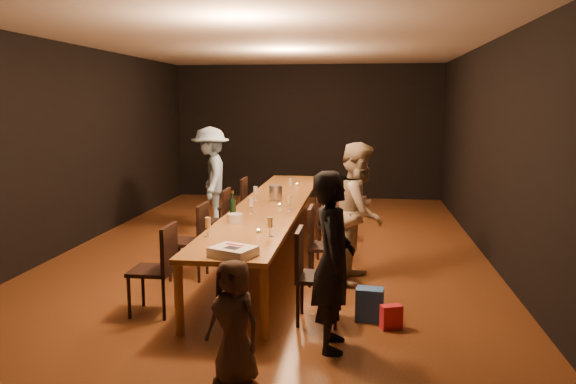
# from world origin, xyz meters

# --- Properties ---
(ground) EXTENTS (10.00, 10.00, 0.00)m
(ground) POSITION_xyz_m (0.00, 0.00, 0.00)
(ground) COLOR #4C2F13
(ground) RESTS_ON ground
(room_shell) EXTENTS (6.04, 10.04, 3.02)m
(room_shell) POSITION_xyz_m (0.00, 0.00, 2.08)
(room_shell) COLOR black
(room_shell) RESTS_ON ground
(table) EXTENTS (0.90, 6.00, 0.75)m
(table) POSITION_xyz_m (0.00, 0.00, 0.70)
(table) COLOR brown
(table) RESTS_ON ground
(chair_right_0) EXTENTS (0.42, 0.42, 0.93)m
(chair_right_0) POSITION_xyz_m (0.85, -2.40, 0.47)
(chair_right_0) COLOR black
(chair_right_0) RESTS_ON ground
(chair_right_1) EXTENTS (0.42, 0.42, 0.93)m
(chair_right_1) POSITION_xyz_m (0.85, -1.20, 0.47)
(chair_right_1) COLOR black
(chair_right_1) RESTS_ON ground
(chair_right_2) EXTENTS (0.42, 0.42, 0.93)m
(chair_right_2) POSITION_xyz_m (0.85, 0.00, 0.47)
(chair_right_2) COLOR black
(chair_right_2) RESTS_ON ground
(chair_right_3) EXTENTS (0.42, 0.42, 0.93)m
(chair_right_3) POSITION_xyz_m (0.85, 1.20, 0.47)
(chair_right_3) COLOR black
(chair_right_3) RESTS_ON ground
(chair_left_0) EXTENTS (0.42, 0.42, 0.93)m
(chair_left_0) POSITION_xyz_m (-0.85, -2.40, 0.47)
(chair_left_0) COLOR black
(chair_left_0) RESTS_ON ground
(chair_left_1) EXTENTS (0.42, 0.42, 0.93)m
(chair_left_1) POSITION_xyz_m (-0.85, -1.20, 0.47)
(chair_left_1) COLOR black
(chair_left_1) RESTS_ON ground
(chair_left_2) EXTENTS (0.42, 0.42, 0.93)m
(chair_left_2) POSITION_xyz_m (-0.85, 0.00, 0.47)
(chair_left_2) COLOR black
(chair_left_2) RESTS_ON ground
(chair_left_3) EXTENTS (0.42, 0.42, 0.93)m
(chair_left_3) POSITION_xyz_m (-0.85, 1.20, 0.47)
(chair_left_3) COLOR black
(chair_left_3) RESTS_ON ground
(woman_birthday) EXTENTS (0.41, 0.59, 1.58)m
(woman_birthday) POSITION_xyz_m (1.02, -2.98, 0.79)
(woman_birthday) COLOR black
(woman_birthday) RESTS_ON ground
(woman_tan) EXTENTS (0.82, 0.95, 1.68)m
(woman_tan) POSITION_xyz_m (1.23, -0.98, 0.84)
(woman_tan) COLOR beige
(woman_tan) RESTS_ON ground
(man_blue) EXTENTS (0.94, 1.26, 1.74)m
(man_blue) POSITION_xyz_m (-1.36, 1.74, 0.87)
(man_blue) COLOR #93BFE3
(man_blue) RESTS_ON ground
(child) EXTENTS (0.56, 0.48, 0.98)m
(child) POSITION_xyz_m (0.31, -3.70, 0.49)
(child) COLOR #463427
(child) RESTS_ON ground
(gift_bag_red) EXTENTS (0.22, 0.17, 0.23)m
(gift_bag_red) POSITION_xyz_m (1.56, -2.49, 0.12)
(gift_bag_red) COLOR red
(gift_bag_red) RESTS_ON ground
(gift_bag_blue) EXTENTS (0.29, 0.21, 0.33)m
(gift_bag_blue) POSITION_xyz_m (1.36, -2.32, 0.17)
(gift_bag_blue) COLOR #2857B0
(gift_bag_blue) RESTS_ON ground
(birthday_cake) EXTENTS (0.47, 0.43, 0.09)m
(birthday_cake) POSITION_xyz_m (0.10, -2.81, 0.79)
(birthday_cake) COLOR white
(birthday_cake) RESTS_ON table
(plate_stack) EXTENTS (0.23, 0.23, 0.10)m
(plate_stack) POSITION_xyz_m (-0.22, -1.35, 0.80)
(plate_stack) COLOR white
(plate_stack) RESTS_ON table
(champagne_bottle) EXTENTS (0.09, 0.09, 0.32)m
(champagne_bottle) POSITION_xyz_m (-0.33, -1.00, 0.91)
(champagne_bottle) COLOR black
(champagne_bottle) RESTS_ON table
(ice_bucket) EXTENTS (0.21, 0.21, 0.21)m
(ice_bucket) POSITION_xyz_m (0.01, 0.27, 0.85)
(ice_bucket) COLOR silver
(ice_bucket) RESTS_ON table
(wineglass_0) EXTENTS (0.06, 0.06, 0.21)m
(wineglass_0) POSITION_xyz_m (-0.34, -2.09, 0.85)
(wineglass_0) COLOR beige
(wineglass_0) RESTS_ON table
(wineglass_1) EXTENTS (0.06, 0.06, 0.21)m
(wineglass_1) POSITION_xyz_m (0.30, -2.00, 0.85)
(wineglass_1) COLOR beige
(wineglass_1) RESTS_ON table
(wineglass_2) EXTENTS (0.06, 0.06, 0.21)m
(wineglass_2) POSITION_xyz_m (-0.13, -0.82, 0.85)
(wineglass_2) COLOR silver
(wineglass_2) RESTS_ON table
(wineglass_3) EXTENTS (0.06, 0.06, 0.21)m
(wineglass_3) POSITION_xyz_m (0.32, -0.59, 0.85)
(wineglass_3) COLOR beige
(wineglass_3) RESTS_ON table
(wineglass_4) EXTENTS (0.06, 0.06, 0.21)m
(wineglass_4) POSITION_xyz_m (-0.27, 0.16, 0.85)
(wineglass_4) COLOR silver
(wineglass_4) RESTS_ON table
(wineglass_5) EXTENTS (0.06, 0.06, 0.21)m
(wineglass_5) POSITION_xyz_m (0.13, 1.07, 0.85)
(wineglass_5) COLOR silver
(wineglass_5) RESTS_ON table
(tealight_near) EXTENTS (0.05, 0.05, 0.03)m
(tealight_near) POSITION_xyz_m (0.15, -1.83, 0.77)
(tealight_near) COLOR #B2B7B2
(tealight_near) RESTS_ON table
(tealight_mid) EXTENTS (0.05, 0.05, 0.03)m
(tealight_mid) POSITION_xyz_m (0.15, -0.27, 0.77)
(tealight_mid) COLOR #B2B7B2
(tealight_mid) RESTS_ON table
(tealight_far) EXTENTS (0.05, 0.05, 0.03)m
(tealight_far) POSITION_xyz_m (0.15, 1.73, 0.77)
(tealight_far) COLOR #B2B7B2
(tealight_far) RESTS_ON table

